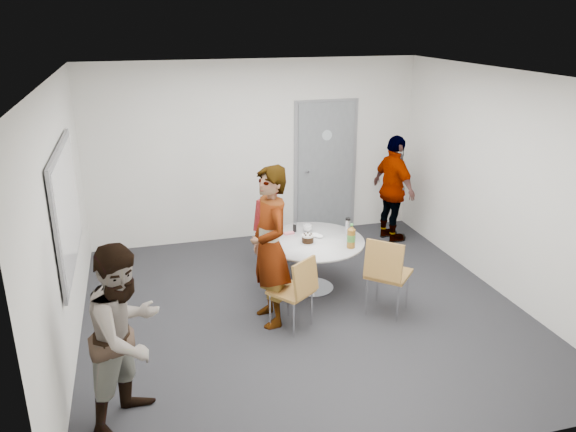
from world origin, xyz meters
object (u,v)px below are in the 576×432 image
object	(u,v)px
table	(314,247)
person_left	(126,335)
chair_near_left	(297,287)
chair_near_right	(386,269)
door	(325,168)
chair_far	(273,224)
whiteboard	(67,207)
person_main	(270,247)
person_right	(394,189)

from	to	relation	value
table	person_left	world-z (taller)	person_left
chair_near_left	chair_near_right	size ratio (longest dim) A/B	0.89
chair_near_left	person_left	xyz separation A→B (m)	(-1.76, -1.00, 0.29)
person_left	door	bearing A→B (deg)	0.98
chair_near_left	chair_far	xyz separation A→B (m)	(0.16, 1.74, 0.08)
chair_far	whiteboard	bearing A→B (deg)	-15.99
door	person_main	distance (m)	3.00
chair_near_right	chair_far	xyz separation A→B (m)	(-0.89, 1.72, 0.02)
door	table	size ratio (longest dim) A/B	1.66
person_left	chair_near_right	bearing A→B (deg)	-30.55
whiteboard	person_left	size ratio (longest dim) A/B	1.18
person_left	person_right	world-z (taller)	person_right
person_main	whiteboard	bearing A→B (deg)	-104.60
chair_far	person_right	bearing A→B (deg)	149.52
door	chair_far	world-z (taller)	door
whiteboard	chair_near_right	world-z (taller)	whiteboard
door	person_left	size ratio (longest dim) A/B	1.32
door	chair_far	distance (m)	1.63
whiteboard	person_right	bearing A→B (deg)	19.73
table	whiteboard	bearing A→B (deg)	-173.50
chair_far	person_main	xyz separation A→B (m)	(-0.40, -1.48, 0.31)
whiteboard	person_main	world-z (taller)	whiteboard
table	chair_near_left	xyz separation A→B (m)	(-0.48, -0.87, -0.06)
person_main	chair_far	bearing A→B (deg)	158.57
table	chair_near_right	size ratio (longest dim) A/B	1.35
whiteboard	person_right	xyz separation A→B (m)	(4.41, 1.58, -0.64)
person_right	chair_near_right	bearing A→B (deg)	142.81
chair_near_right	person_left	size ratio (longest dim) A/B	0.59
chair_far	person_main	world-z (taller)	person_main
whiteboard	person_left	xyz separation A→B (m)	(0.51, -1.56, -0.65)
chair_near_right	chair_far	distance (m)	1.93
chair_near_left	chair_far	bearing A→B (deg)	48.01
whiteboard	chair_far	size ratio (longest dim) A/B	1.95
whiteboard	door	bearing A→B (deg)	32.66
person_left	person_right	size ratio (longest dim) A/B	0.99
door	person_left	bearing A→B (deg)	-128.46
door	chair_near_right	xyz separation A→B (m)	(-0.24, -2.82, -0.45)
chair_near_right	chair_far	world-z (taller)	chair_far
chair_far	chair_near_left	bearing A→B (deg)	42.71
door	chair_near_right	bearing A→B (deg)	-94.80
person_main	person_left	xyz separation A→B (m)	(-1.52, -1.26, -0.10)
door	whiteboard	distance (m)	4.25
door	table	xyz separation A→B (m)	(-0.81, -1.97, -0.45)
door	table	world-z (taller)	door
person_main	chair_near_left	bearing A→B (deg)	36.66
person_main	person_right	world-z (taller)	person_main
door	person_main	size ratio (longest dim) A/B	1.17
chair_near_left	person_right	xyz separation A→B (m)	(2.14, 2.14, 0.30)
chair_near_right	person_right	size ratio (longest dim) A/B	0.58
chair_near_left	chair_near_right	distance (m)	1.06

